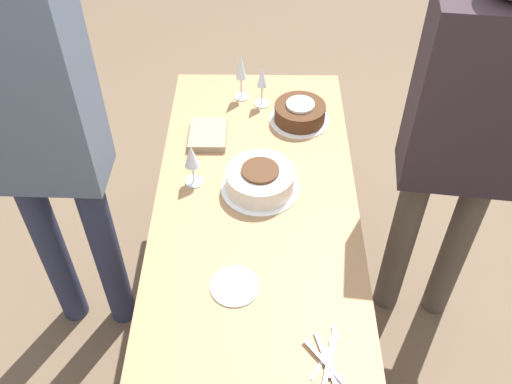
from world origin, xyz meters
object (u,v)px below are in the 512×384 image
at_px(cake_front_chocolate, 300,113).
at_px(person_watching, 36,126).
at_px(wine_glass_near, 262,80).
at_px(wine_glass_extra, 192,158).
at_px(wine_glass_far, 241,69).
at_px(person_cutting, 466,132).
at_px(cake_center_white, 260,180).

relative_size(cake_front_chocolate, person_watching, 0.14).
distance_m(wine_glass_near, wine_glass_extra, 0.55).
height_order(cake_front_chocolate, wine_glass_near, wine_glass_near).
relative_size(wine_glass_far, person_cutting, 0.13).
relative_size(wine_glass_near, wine_glass_far, 0.86).
distance_m(cake_front_chocolate, wine_glass_far, 0.31).
xyz_separation_m(wine_glass_extra, person_watching, (-0.09, 0.48, 0.22)).
bearing_deg(wine_glass_far, person_watching, 134.66).
height_order(cake_center_white, wine_glass_near, wine_glass_near).
distance_m(cake_center_white, person_watching, 0.78).
bearing_deg(wine_glass_extra, cake_front_chocolate, -47.35).
distance_m(cake_front_chocolate, wine_glass_near, 0.21).
bearing_deg(person_watching, wine_glass_far, 46.03).
bearing_deg(person_cutting, wine_glass_far, -28.50).
height_order(wine_glass_extra, person_cutting, person_cutting).
xyz_separation_m(wine_glass_extra, person_cutting, (-0.02, -0.94, 0.15)).
bearing_deg(cake_center_white, wine_glass_far, 8.62).
bearing_deg(wine_glass_extra, person_watching, 101.13).
bearing_deg(wine_glass_near, wine_glass_extra, 152.77).
distance_m(person_cutting, person_watching, 1.42).
relative_size(cake_center_white, cake_front_chocolate, 1.15).
xyz_separation_m(wine_glass_near, person_watching, (-0.58, 0.73, 0.22)).
bearing_deg(person_cutting, wine_glass_extra, 5.76).
bearing_deg(wine_glass_far, person_cutting, -125.59).
distance_m(wine_glass_near, person_cutting, 0.87).
xyz_separation_m(cake_center_white, cake_front_chocolate, (0.41, -0.16, -0.00)).
distance_m(wine_glass_near, wine_glass_far, 0.10).
bearing_deg(wine_glass_far, cake_center_white, -171.38).
bearing_deg(person_cutting, cake_center_white, 7.79).
xyz_separation_m(cake_front_chocolate, wine_glass_near, (0.11, 0.16, 0.09)).
distance_m(cake_front_chocolate, person_cutting, 0.70).
relative_size(wine_glass_far, person_watching, 0.12).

